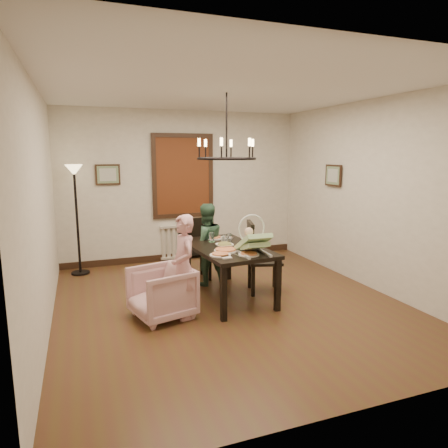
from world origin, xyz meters
TOP-DOWN VIEW (x-y plane):
  - room_shell at (0.00, 0.37)m, footprint 4.51×5.00m
  - dining_table at (0.04, 0.25)m, footprint 1.02×1.65m
  - chair_far at (-0.13, 1.21)m, footprint 0.47×0.47m
  - chair_right at (0.65, 0.27)m, footprint 0.58×0.58m
  - armchair at (-0.95, -0.14)m, footprint 0.86×0.84m
  - elderly_woman at (-0.69, -0.22)m, footprint 0.29×0.41m
  - seated_man at (-0.05, 0.91)m, footprint 0.54×0.43m
  - baby_bouncer at (0.22, -0.26)m, footprint 0.40×0.55m
  - salad_bowl at (-0.01, 0.17)m, footprint 0.28×0.28m
  - pizza_platter at (-0.07, -0.02)m, footprint 0.31×0.31m
  - drinking_glass at (0.07, 0.39)m, footprint 0.06×0.06m
  - window_blinds at (0.00, 2.46)m, footprint 1.00×0.03m
  - radiator at (0.00, 2.48)m, footprint 0.92×0.12m
  - picture_back at (-1.35, 2.47)m, footprint 0.42×0.03m
  - picture_right at (2.21, 0.90)m, footprint 0.03×0.42m
  - floor_lamp at (-1.90, 2.15)m, footprint 0.30×0.30m
  - chandelier at (0.04, 0.25)m, footprint 0.80×0.80m

SIDE VIEW (x-z plane):
  - armchair at x=-0.95m, z-range 0.00..0.64m
  - radiator at x=0.00m, z-range 0.04..0.66m
  - chair_far at x=-0.13m, z-range 0.00..0.98m
  - seated_man at x=-0.05m, z-range 0.00..1.05m
  - chair_right at x=0.65m, z-range 0.00..1.06m
  - elderly_woman at x=-0.69m, z-range 0.00..1.07m
  - dining_table at x=0.04m, z-range 0.29..1.02m
  - pizza_platter at x=-0.07m, z-range 0.74..0.78m
  - salad_bowl at x=-0.01m, z-range 0.74..0.81m
  - drinking_glass at x=0.07m, z-range 0.74..0.87m
  - floor_lamp at x=-1.90m, z-range 0.00..1.80m
  - baby_bouncer at x=0.22m, z-range 0.74..1.09m
  - room_shell at x=0.00m, z-range -0.01..2.80m
  - window_blinds at x=0.00m, z-range 0.90..2.30m
  - picture_back at x=-1.35m, z-range 1.47..1.83m
  - picture_right at x=2.21m, z-range 1.47..1.83m
  - chandelier at x=0.04m, z-range 1.93..1.97m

